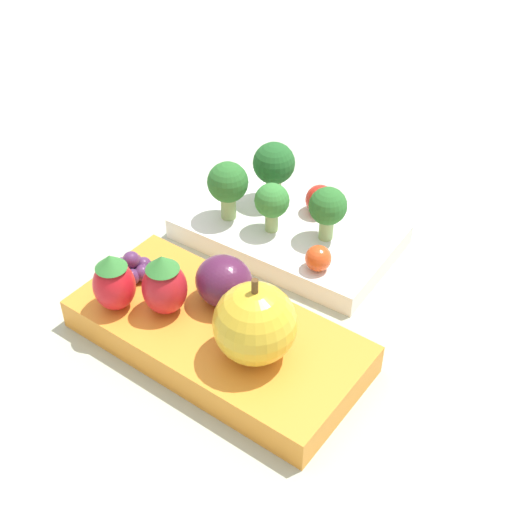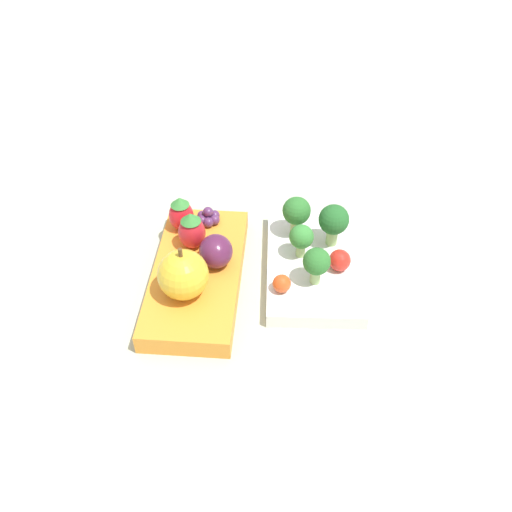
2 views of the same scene
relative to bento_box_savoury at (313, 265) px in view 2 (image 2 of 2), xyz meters
The scene contains 14 objects.
ground_plane 0.07m from the bento_box_savoury, 85.48° to the right, with size 4.00×4.00×0.00m, color #ADB7A3.
bento_box_savoury is the anchor object (origin of this frame).
bento_box_fruit 0.14m from the bento_box_savoury, 84.61° to the right, with size 0.23×0.13×0.03m.
broccoli_floret_0 0.04m from the bento_box_savoury, 118.51° to the right, with size 0.03×0.03×0.05m.
broccoli_floret_1 0.05m from the bento_box_savoury, ahead, with size 0.03×0.03×0.05m.
broccoli_floret_2 0.07m from the bento_box_savoury, 160.70° to the right, with size 0.04×0.04×0.05m.
broccoli_floret_3 0.06m from the bento_box_savoury, 138.52° to the left, with size 0.04×0.04×0.06m.
cherry_tomato_0 0.04m from the bento_box_savoury, 59.60° to the left, with size 0.03×0.03×0.03m.
cherry_tomato_1 0.07m from the bento_box_savoury, 42.19° to the right, with size 0.02×0.02×0.02m.
apple 0.17m from the bento_box_savoury, 71.40° to the right, with size 0.06×0.06×0.07m.
strawberry_0 0.18m from the bento_box_savoury, 110.79° to the right, with size 0.03×0.03×0.05m.
strawberry_1 0.15m from the bento_box_savoury, 100.32° to the right, with size 0.03×0.03×0.05m.
plum 0.12m from the bento_box_savoury, 85.78° to the right, with size 0.04×0.04×0.04m.
grape_cluster 0.15m from the bento_box_savoury, 119.06° to the right, with size 0.03×0.03×0.02m.
Camera 2 is at (0.49, -0.02, 0.50)m, focal length 40.00 mm.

